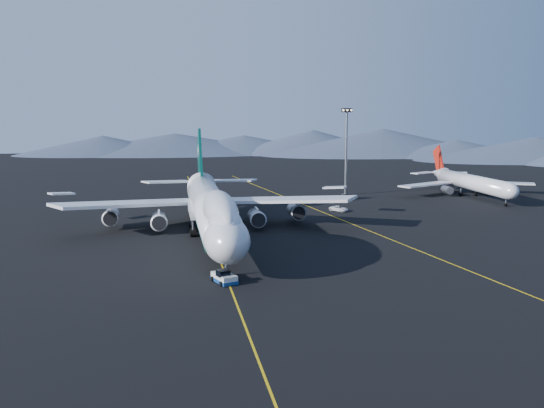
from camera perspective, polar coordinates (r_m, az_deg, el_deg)
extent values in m
plane|color=black|center=(112.51, -5.72, -3.25)|extent=(500.00, 500.00, 0.00)
cube|color=gold|center=(112.51, -5.72, -3.25)|extent=(0.25, 220.00, 0.01)
cube|color=gold|center=(127.87, 7.45, -1.83)|extent=(28.08, 198.09, 0.01)
cone|color=#3D495E|center=(343.20, -15.64, 5.50)|extent=(100.00, 100.00, 12.00)
cone|color=#3D495E|center=(345.27, -2.64, 5.82)|extent=(100.00, 100.00, 12.00)
cone|color=#3D495E|center=(339.15, 10.40, 5.64)|extent=(100.00, 100.00, 12.00)
cone|color=#3D495E|center=(325.07, 23.63, 4.93)|extent=(100.00, 100.00, 12.00)
cylinder|color=silver|center=(111.49, -5.76, -0.44)|extent=(6.50, 56.00, 6.50)
ellipsoid|color=silver|center=(84.07, -4.28, -3.42)|extent=(6.50, 10.40, 6.50)
ellipsoid|color=silver|center=(92.90, -4.90, -0.70)|extent=(5.13, 25.16, 5.85)
cube|color=black|center=(81.87, -4.15, -2.89)|extent=(3.60, 1.61, 1.29)
cone|color=silver|center=(144.01, -6.78, 1.93)|extent=(6.50, 12.00, 6.50)
cube|color=#043B34|center=(112.62, -5.79, -0.81)|extent=(6.24, 60.00, 1.10)
cube|color=silver|center=(117.09, -5.96, -0.55)|extent=(7.50, 13.00, 1.60)
cube|color=silver|center=(122.77, -12.94, 0.04)|extent=(30.62, 23.28, 2.83)
cube|color=silver|center=(124.71, 0.49, 0.39)|extent=(30.62, 23.28, 2.83)
cylinder|color=slate|center=(119.12, -10.58, -1.52)|extent=(2.90, 5.50, 2.90)
cylinder|color=slate|center=(125.98, -14.89, -1.11)|extent=(2.90, 5.50, 2.90)
cylinder|color=slate|center=(120.43, -1.50, -1.26)|extent=(2.90, 5.50, 2.90)
cylinder|color=slate|center=(128.45, 2.25, -0.64)|extent=(2.90, 5.50, 2.90)
cube|color=#043B34|center=(142.52, -6.79, 3.88)|extent=(0.55, 14.11, 15.94)
cube|color=silver|center=(145.22, -9.78, 2.08)|extent=(12.39, 9.47, 0.98)
cube|color=silver|center=(146.07, -3.88, 2.22)|extent=(12.39, 9.47, 0.98)
cylinder|color=black|center=(86.71, -4.35, -6.48)|extent=(0.90, 1.10, 1.10)
cube|color=silver|center=(83.73, -4.52, -6.91)|extent=(3.43, 4.72, 1.06)
cube|color=navy|center=(83.83, -4.52, -7.16)|extent=(3.59, 4.93, 0.48)
cube|color=black|center=(83.52, -4.53, -6.40)|extent=(1.97, 1.97, 0.87)
cylinder|color=silver|center=(174.24, 18.38, 1.92)|extent=(4.22, 35.50, 4.22)
ellipsoid|color=silver|center=(158.99, 21.41, 1.15)|extent=(4.22, 5.90, 4.22)
cone|color=silver|center=(192.86, 15.41, 2.79)|extent=(4.22, 7.77, 4.22)
cube|color=silver|center=(174.34, 14.29, 1.80)|extent=(18.63, 12.58, 0.39)
cube|color=silver|center=(184.59, 20.58, 1.88)|extent=(18.63, 12.58, 0.39)
cylinder|color=slate|center=(174.14, 16.14, 1.28)|extent=(2.11, 3.88, 2.11)
cylinder|color=slate|center=(179.86, 19.63, 1.34)|extent=(2.11, 3.88, 2.11)
cube|color=#AF1D10|center=(192.99, 15.39, 4.05)|extent=(0.39, 7.56, 8.94)
imported|color=white|center=(143.13, 6.31, -0.43)|extent=(4.53, 4.91, 1.28)
cylinder|color=black|center=(171.57, 6.92, 0.92)|extent=(2.24, 2.24, 0.37)
cylinder|color=slate|center=(170.41, 6.99, 4.74)|extent=(0.65, 0.65, 23.32)
cube|color=black|center=(170.02, 7.06, 8.76)|extent=(2.98, 0.75, 1.12)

